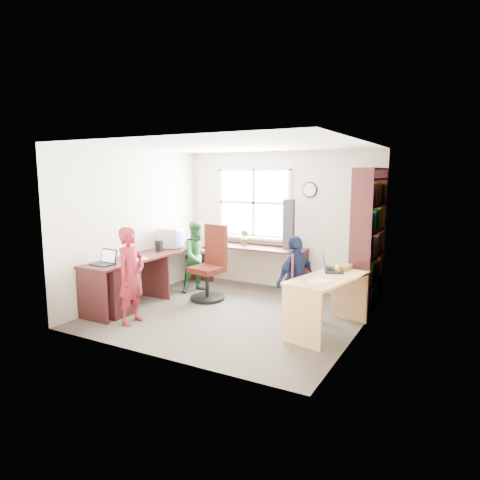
{
  "coord_description": "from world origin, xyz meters",
  "views": [
    {
      "loc": [
        2.99,
        -5.2,
        2.02
      ],
      "look_at": [
        0.0,
        0.25,
        1.05
      ],
      "focal_mm": 32.0,
      "sensor_mm": 36.0,
      "label": 1
    }
  ],
  "objects_px": {
    "cd_tower": "(289,224)",
    "person_green": "(198,257)",
    "right_desk": "(328,292)",
    "laptop_right": "(330,267)",
    "laptop_left": "(105,261)",
    "person_red": "(131,276)",
    "swivel_chair": "(211,268)",
    "person_navy": "(296,280)",
    "wooden_chair": "(301,286)",
    "potted_plant": "(245,238)",
    "l_desk": "(149,277)",
    "bookshelf": "(368,243)",
    "crt_monitor": "(171,238)"
  },
  "relations": [
    {
      "from": "potted_plant",
      "to": "person_red",
      "type": "bearing_deg",
      "value": -100.3
    },
    {
      "from": "bookshelf",
      "to": "person_green",
      "type": "relative_size",
      "value": 1.72
    },
    {
      "from": "crt_monitor",
      "to": "laptop_left",
      "type": "xyz_separation_m",
      "value": [
        0.02,
        -1.53,
        -0.12
      ]
    },
    {
      "from": "swivel_chair",
      "to": "l_desk",
      "type": "bearing_deg",
      "value": -119.3
    },
    {
      "from": "right_desk",
      "to": "cd_tower",
      "type": "distance_m",
      "value": 2.04
    },
    {
      "from": "l_desk",
      "to": "laptop_right",
      "type": "relative_size",
      "value": 7.26
    },
    {
      "from": "bookshelf",
      "to": "potted_plant",
      "type": "xyz_separation_m",
      "value": [
        -2.2,
        0.24,
        -0.11
      ]
    },
    {
      "from": "laptop_left",
      "to": "laptop_right",
      "type": "distance_m",
      "value": 3.13
    },
    {
      "from": "crt_monitor",
      "to": "laptop_right",
      "type": "distance_m",
      "value": 2.92
    },
    {
      "from": "wooden_chair",
      "to": "laptop_right",
      "type": "bearing_deg",
      "value": 11.51
    },
    {
      "from": "crt_monitor",
      "to": "potted_plant",
      "type": "height_order",
      "value": "crt_monitor"
    },
    {
      "from": "crt_monitor",
      "to": "laptop_right",
      "type": "xyz_separation_m",
      "value": [
        2.9,
        -0.32,
        -0.14
      ]
    },
    {
      "from": "laptop_left",
      "to": "laptop_right",
      "type": "bearing_deg",
      "value": 27.55
    },
    {
      "from": "bookshelf",
      "to": "potted_plant",
      "type": "relative_size",
      "value": 7.45
    },
    {
      "from": "crt_monitor",
      "to": "potted_plant",
      "type": "xyz_separation_m",
      "value": [
        0.99,
        0.83,
        -0.03
      ]
    },
    {
      "from": "potted_plant",
      "to": "person_green",
      "type": "relative_size",
      "value": 0.23
    },
    {
      "from": "cd_tower",
      "to": "l_desk",
      "type": "bearing_deg",
      "value": -137.31
    },
    {
      "from": "bookshelf",
      "to": "laptop_left",
      "type": "height_order",
      "value": "bookshelf"
    },
    {
      "from": "person_navy",
      "to": "swivel_chair",
      "type": "bearing_deg",
      "value": -84.81
    },
    {
      "from": "cd_tower",
      "to": "person_green",
      "type": "xyz_separation_m",
      "value": [
        -1.37,
        -0.73,
        -0.56
      ]
    },
    {
      "from": "person_green",
      "to": "laptop_left",
      "type": "bearing_deg",
      "value": -164.46
    },
    {
      "from": "laptop_right",
      "to": "wooden_chair",
      "type": "bearing_deg",
      "value": 102.31
    },
    {
      "from": "person_red",
      "to": "laptop_right",
      "type": "bearing_deg",
      "value": -66.05
    },
    {
      "from": "swivel_chair",
      "to": "person_green",
      "type": "xyz_separation_m",
      "value": [
        -0.43,
        0.28,
        0.09
      ]
    },
    {
      "from": "bookshelf",
      "to": "person_navy",
      "type": "relative_size",
      "value": 1.74
    },
    {
      "from": "person_green",
      "to": "person_navy",
      "type": "relative_size",
      "value": 1.01
    },
    {
      "from": "laptop_left",
      "to": "person_navy",
      "type": "relative_size",
      "value": 0.27
    },
    {
      "from": "right_desk",
      "to": "laptop_right",
      "type": "relative_size",
      "value": 3.32
    },
    {
      "from": "laptop_right",
      "to": "person_red",
      "type": "bearing_deg",
      "value": 99.19
    },
    {
      "from": "person_red",
      "to": "person_green",
      "type": "xyz_separation_m",
      "value": [
        -0.11,
        1.75,
        -0.05
      ]
    },
    {
      "from": "potted_plant",
      "to": "swivel_chair",
      "type": "bearing_deg",
      "value": -97.12
    },
    {
      "from": "person_navy",
      "to": "right_desk",
      "type": "bearing_deg",
      "value": 97.07
    },
    {
      "from": "swivel_chair",
      "to": "laptop_left",
      "type": "height_order",
      "value": "swivel_chair"
    },
    {
      "from": "person_navy",
      "to": "person_green",
      "type": "bearing_deg",
      "value": -88.95
    },
    {
      "from": "crt_monitor",
      "to": "laptop_right",
      "type": "height_order",
      "value": "crt_monitor"
    },
    {
      "from": "swivel_chair",
      "to": "wooden_chair",
      "type": "relative_size",
      "value": 1.24
    },
    {
      "from": "cd_tower",
      "to": "crt_monitor",
      "type": "bearing_deg",
      "value": -159.49
    },
    {
      "from": "potted_plant",
      "to": "person_green",
      "type": "distance_m",
      "value": 0.91
    },
    {
      "from": "laptop_right",
      "to": "cd_tower",
      "type": "relative_size",
      "value": 0.48
    },
    {
      "from": "swivel_chair",
      "to": "crt_monitor",
      "type": "relative_size",
      "value": 3.02
    },
    {
      "from": "l_desk",
      "to": "crt_monitor",
      "type": "relative_size",
      "value": 7.41
    },
    {
      "from": "swivel_chair",
      "to": "person_green",
      "type": "height_order",
      "value": "person_green"
    },
    {
      "from": "swivel_chair",
      "to": "person_navy",
      "type": "relative_size",
      "value": 1.0
    },
    {
      "from": "laptop_left",
      "to": "cd_tower",
      "type": "distance_m",
      "value": 3.03
    },
    {
      "from": "bookshelf",
      "to": "person_navy",
      "type": "xyz_separation_m",
      "value": [
        -0.69,
        -1.13,
        -0.4
      ]
    },
    {
      "from": "laptop_right",
      "to": "right_desk",
      "type": "bearing_deg",
      "value": 173.92
    },
    {
      "from": "laptop_right",
      "to": "potted_plant",
      "type": "relative_size",
      "value": 1.44
    },
    {
      "from": "right_desk",
      "to": "person_navy",
      "type": "relative_size",
      "value": 1.12
    },
    {
      "from": "right_desk",
      "to": "person_red",
      "type": "relative_size",
      "value": 1.02
    },
    {
      "from": "wooden_chair",
      "to": "potted_plant",
      "type": "height_order",
      "value": "potted_plant"
    }
  ]
}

